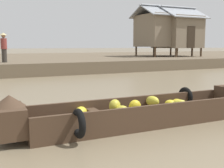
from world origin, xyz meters
TOP-DOWN VIEW (x-y plane):
  - ground_plane at (0.00, 10.00)m, footprint 300.00×300.00m
  - riverbank_strip at (0.00, 24.99)m, footprint 160.00×20.00m
  - banana_boat at (-0.78, 4.82)m, footprint 5.97×1.68m
  - stilt_house_mid_left at (11.35, 20.56)m, footprint 4.99×3.88m
  - stilt_house_mid_right at (12.42, 20.07)m, footprint 3.80×4.08m
  - vendor_person at (-2.37, 16.87)m, footprint 0.44×0.44m

SIDE VIEW (x-z plane):
  - ground_plane at x=0.00m, z-range 0.00..0.00m
  - banana_boat at x=-0.78m, z-range -0.14..0.69m
  - riverbank_strip at x=0.00m, z-range 0.00..0.72m
  - vendor_person at x=-2.37m, z-range 0.82..2.48m
  - stilt_house_mid_right at x=12.42m, z-range 0.71..5.04m
  - stilt_house_mid_left at x=11.35m, z-range 0.80..5.20m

